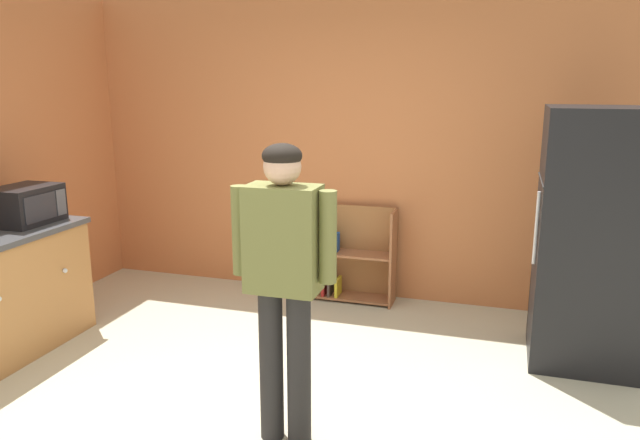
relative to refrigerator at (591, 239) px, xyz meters
name	(u,v)px	position (x,y,z in m)	size (l,w,h in m)	color
ground_plane	(270,424)	(-1.80, -1.43, -0.89)	(12.00, 12.00, 0.00)	#BFB99D
back_wall	(365,149)	(-1.80, 0.90, 0.46)	(5.20, 0.06, 2.70)	#C57141
refrigerator	(591,239)	(0.00, 0.00, 0.00)	(0.73, 0.68, 1.78)	black
bookshelf	(345,258)	(-1.93, 0.72, -0.52)	(0.80, 0.28, 0.85)	#9B5F3B
standing_person	(284,270)	(-1.66, -1.54, 0.10)	(0.57, 0.22, 1.64)	#262526
microwave	(25,205)	(-4.00, -0.79, 0.15)	(0.37, 0.48, 0.28)	black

